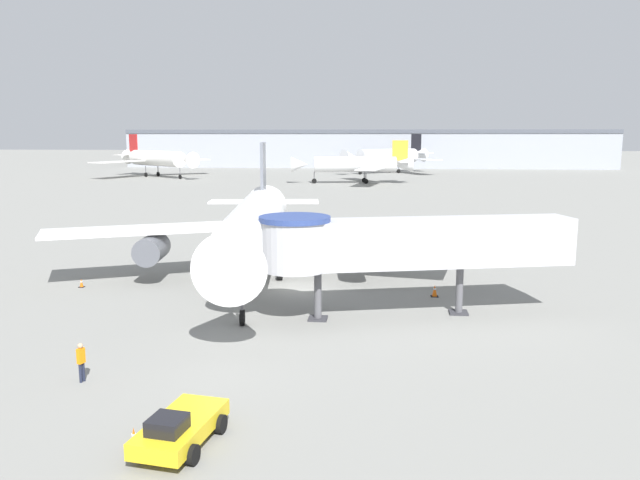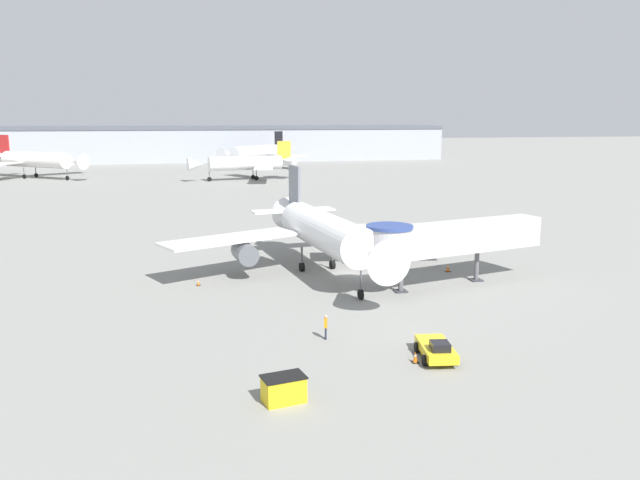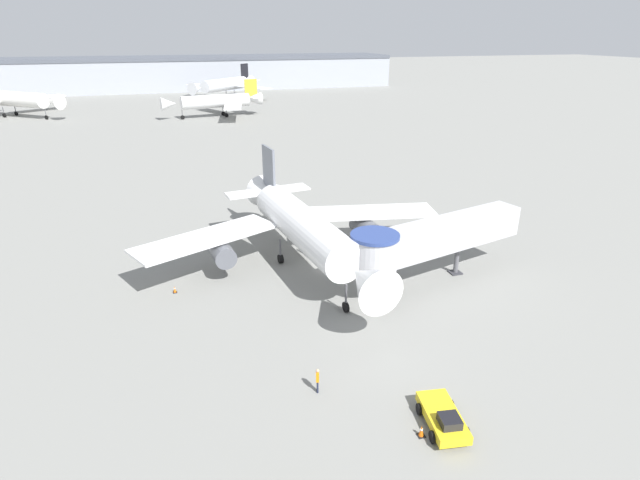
% 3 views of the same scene
% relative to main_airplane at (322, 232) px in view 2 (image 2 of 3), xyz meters
% --- Properties ---
extents(ground_plane, '(800.00, 800.00, 0.00)m').
position_rel_main_airplane_xyz_m(ground_plane, '(3.01, -0.78, -4.26)').
color(ground_plane, gray).
extents(main_airplane, '(31.67, 27.38, 10.09)m').
position_rel_main_airplane_xyz_m(main_airplane, '(0.00, 0.00, 0.00)').
color(main_airplane, white).
rests_on(main_airplane, ground_plane).
extents(jet_bridge, '(18.47, 7.36, 6.14)m').
position_rel_main_airplane_xyz_m(jet_bridge, '(9.82, -6.86, 0.20)').
color(jet_bridge, '#B7B7BC').
rests_on(jet_bridge, ground_plane).
extents(pushback_tug_yellow, '(2.67, 4.38, 1.44)m').
position_rel_main_airplane_xyz_m(pushback_tug_yellow, '(2.12, -23.49, -3.59)').
color(pushback_tug_yellow, yellow).
rests_on(pushback_tug_yellow, ground_plane).
extents(service_container_yellow, '(2.59, 1.91, 1.47)m').
position_rel_main_airplane_xyz_m(service_container_yellow, '(-8.48, -27.37, -3.51)').
color(service_container_yellow, yellow).
rests_on(service_container_yellow, ground_plane).
extents(traffic_cone_apron_front, '(0.44, 0.44, 0.73)m').
position_rel_main_airplane_xyz_m(traffic_cone_apron_front, '(0.58, -23.76, -3.91)').
color(traffic_cone_apron_front, black).
rests_on(traffic_cone_apron_front, ground_plane).
extents(traffic_cone_starboard_wing, '(0.51, 0.51, 0.83)m').
position_rel_main_airplane_xyz_m(traffic_cone_starboard_wing, '(12.57, -1.98, -3.86)').
color(traffic_cone_starboard_wing, black).
rests_on(traffic_cone_starboard_wing, ground_plane).
extents(traffic_cone_port_wing, '(0.37, 0.37, 0.62)m').
position_rel_main_airplane_xyz_m(traffic_cone_port_wing, '(-12.24, -1.87, -3.96)').
color(traffic_cone_port_wing, black).
rests_on(traffic_cone_port_wing, ground_plane).
extents(ground_crew_marshaller, '(0.29, 0.38, 1.77)m').
position_rel_main_airplane_xyz_m(ground_crew_marshaller, '(-3.99, -18.35, -3.24)').
color(ground_crew_marshaller, '#1E2338').
rests_on(ground_crew_marshaller, ground_plane).
extents(background_jet_black_tail, '(27.61, 27.62, 11.03)m').
position_rel_main_airplane_xyz_m(background_jet_black_tail, '(10.71, 136.34, 0.57)').
color(background_jet_black_tail, silver).
rests_on(background_jet_black_tail, ground_plane).
extents(background_jet_red_tail, '(28.11, 28.00, 10.92)m').
position_rel_main_airplane_xyz_m(background_jet_red_tail, '(-49.56, 113.68, 0.53)').
color(background_jet_red_tail, white).
rests_on(background_jet_red_tail, ground_plane).
extents(background_jet_gold_tail, '(27.41, 28.20, 9.53)m').
position_rel_main_airplane_xyz_m(background_jet_gold_tail, '(3.29, 97.14, -0.04)').
color(background_jet_gold_tail, white).
rests_on(background_jet_gold_tail, ground_plane).
extents(terminal_building, '(159.70, 27.52, 12.47)m').
position_rel_main_airplane_xyz_m(terminal_building, '(2.87, 174.22, 1.99)').
color(terminal_building, '#999EA8').
rests_on(terminal_building, ground_plane).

